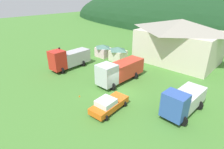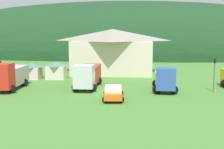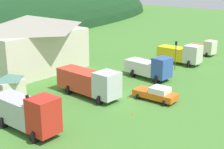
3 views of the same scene
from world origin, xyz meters
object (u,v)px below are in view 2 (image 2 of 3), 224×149
at_px(depot_building, 113,50).
at_px(tow_truck_silver, 88,75).
at_px(play_shed_cream, 56,70).
at_px(service_pickup_orange, 113,92).
at_px(traffic_light_east, 214,72).
at_px(box_truck_blue, 165,79).
at_px(traffic_cone_mid_row, 102,94).
at_px(play_shed_pink, 32,71).
at_px(crane_truck_red, 10,76).
at_px(traffic_cone_near_pickup, 71,99).
at_px(traffic_light_west, 1,73).

height_order(depot_building, tow_truck_silver, depot_building).
distance_m(play_shed_cream, service_pickup_orange, 16.95).
bearing_deg(traffic_light_east, box_truck_blue, 178.17).
bearing_deg(traffic_cone_mid_row, tow_truck_silver, 122.64).
xyz_separation_m(play_shed_pink, crane_truck_red, (0.30, -8.77, 0.54)).
bearing_deg(play_shed_pink, traffic_cone_mid_row, -39.35).
distance_m(box_truck_blue, traffic_cone_mid_row, 8.40).
height_order(tow_truck_silver, traffic_cone_near_pickup, tow_truck_silver).
xyz_separation_m(depot_building, play_shed_cream, (-8.60, -7.86, -2.71)).
bearing_deg(tow_truck_silver, traffic_cone_mid_row, 33.46).
xyz_separation_m(depot_building, traffic_cone_mid_row, (0.15, -18.54, -4.17)).
height_order(depot_building, traffic_cone_near_pickup, depot_building).
xyz_separation_m(play_shed_pink, traffic_light_east, (26.81, -8.18, 1.27)).
height_order(crane_truck_red, box_truck_blue, crane_truck_red).
height_order(service_pickup_orange, traffic_cone_mid_row, service_pickup_orange).
height_order(depot_building, play_shed_pink, depot_building).
distance_m(box_truck_blue, traffic_cone_near_pickup, 12.61).
distance_m(service_pickup_orange, traffic_light_west, 15.19).
xyz_separation_m(play_shed_cream, service_pickup_orange, (10.33, -13.43, -0.63)).
bearing_deg(crane_truck_red, traffic_light_east, 89.17).
height_order(crane_truck_red, traffic_cone_mid_row, crane_truck_red).
xyz_separation_m(depot_building, box_truck_blue, (8.02, -16.05, -2.57)).
distance_m(play_shed_pink, traffic_light_west, 10.03).
bearing_deg(box_truck_blue, tow_truck_silver, -94.60).
xyz_separation_m(depot_building, play_shed_pink, (-12.62, -8.07, -2.83)).
bearing_deg(box_truck_blue, traffic_cone_mid_row, -69.86).
distance_m(depot_building, tow_truck_silver, 15.12).
xyz_separation_m(traffic_light_east, traffic_cone_near_pickup, (-17.32, -5.49, -2.61)).
relative_size(play_shed_cream, traffic_light_east, 0.75).
bearing_deg(play_shed_cream, traffic_light_west, -113.47).
distance_m(traffic_light_west, traffic_light_east, 27.27).
bearing_deg(traffic_light_west, play_shed_cream, 66.53).
relative_size(play_shed_cream, traffic_cone_mid_row, 5.74).
xyz_separation_m(box_truck_blue, traffic_cone_mid_row, (-7.86, -2.49, -1.59)).
relative_size(traffic_light_east, traffic_cone_near_pickup, 7.93).
height_order(play_shed_cream, tow_truck_silver, tow_truck_silver).
distance_m(depot_building, service_pickup_orange, 21.62).
bearing_deg(traffic_cone_near_pickup, traffic_cone_mid_row, 44.26).
distance_m(play_shed_cream, traffic_cone_near_pickup, 14.99).
bearing_deg(depot_building, crane_truck_red, -126.20).
distance_m(crane_truck_red, tow_truck_silver, 10.27).
height_order(play_shed_pink, service_pickup_orange, play_shed_pink).
height_order(depot_building, traffic_light_west, depot_building).
bearing_deg(traffic_light_east, traffic_light_west, -176.27).
bearing_deg(tow_truck_silver, traffic_cone_near_pickup, -6.17).
bearing_deg(play_shed_pink, traffic_light_east, -16.97).
height_order(traffic_light_west, traffic_cone_near_pickup, traffic_light_west).
bearing_deg(tow_truck_silver, play_shed_pink, -122.07).
distance_m(depot_building, traffic_light_west, 22.30).
xyz_separation_m(play_shed_cream, crane_truck_red, (-3.72, -8.98, 0.42)).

